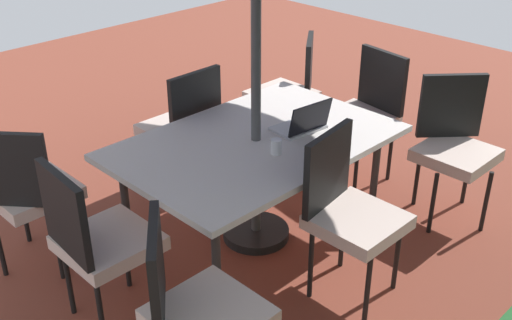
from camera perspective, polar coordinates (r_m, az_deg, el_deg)
ground_plane at (r=4.22m, az=-0.00°, el=-7.07°), size 10.00×10.00×0.02m
dining_table at (r=3.87m, az=-0.00°, el=1.25°), size 1.72×1.14×0.72m
chair_northwest at (r=4.40m, az=17.63°, el=1.56°), size 0.59×0.59×0.98m
chair_west at (r=4.77m, az=9.98°, el=4.53°), size 0.49×0.48×0.98m
chair_north at (r=3.51m, az=8.44°, el=-4.41°), size 0.48×0.49×0.98m
chair_southwest at (r=5.10m, az=3.09°, el=6.47°), size 0.58×0.58×0.98m
chair_southeast at (r=3.90m, az=-20.15°, el=-2.42°), size 0.59×0.58×0.98m
chair_northeast at (r=2.83m, az=-5.68°, el=-13.20°), size 0.58×0.58×0.98m
chair_east at (r=3.34m, az=-14.32°, el=-6.83°), size 0.47×0.46×0.98m
chair_south at (r=4.49m, az=-6.64°, el=3.25°), size 0.46×0.46×0.98m
laptop at (r=3.95m, az=4.25°, el=3.29°), size 0.35×0.28×0.21m
cup at (r=3.66m, az=1.86°, el=1.22°), size 0.06×0.06×0.09m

